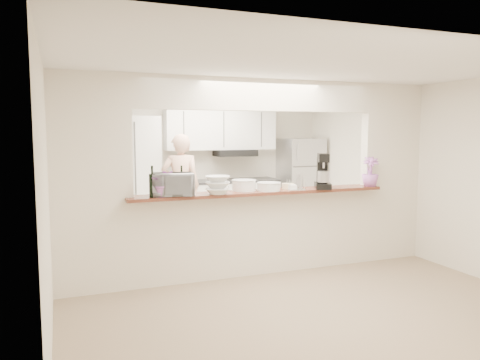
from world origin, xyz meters
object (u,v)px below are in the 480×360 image
toaster_oven (173,185)px  person (181,187)px  refrigerator (300,182)px  stand_mixer (323,173)px

toaster_oven → person: bearing=82.1°
refrigerator → person: bearing=-172.0°
toaster_oven → person: person is taller
stand_mixer → refrigerator: bearing=66.8°
refrigerator → stand_mixer: refrigerator is taller
toaster_oven → stand_mixer: 2.01m
refrigerator → toaster_oven: (-3.20, -2.75, 0.37)m
toaster_oven → person: size_ratio=0.27×
toaster_oven → person: (0.70, 2.40, -0.33)m
refrigerator → stand_mixer: size_ratio=3.65×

